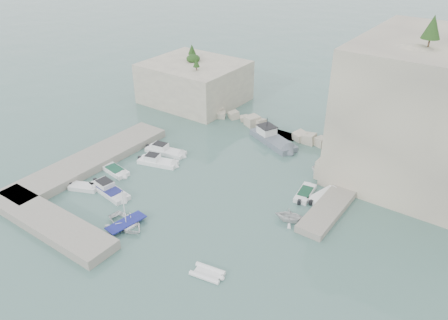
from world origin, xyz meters
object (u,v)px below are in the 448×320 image
Objects in this scene: rowboat at (127,226)px; tender_east_d at (327,180)px; tender_east_b at (305,195)px; motorboat_b at (158,164)px; motorboat_d at (110,193)px; tender_east_a at (289,221)px; motorboat_c at (115,172)px; motorboat_a at (166,153)px; motorboat_e at (84,189)px; tender_east_c at (324,198)px; inflatable_dinghy at (207,274)px; work_boat at (273,143)px.

tender_east_d reaches higher than rowboat.
motorboat_b is at bearing 95.29° from tender_east_b.
tender_east_a is at bearing 29.00° from motorboat_d.
motorboat_c is 23.88m from tender_east_a.
motorboat_b and motorboat_d have the same top height.
motorboat_e is (-1.93, -12.70, 0.00)m from motorboat_a.
rowboat is at bearing 153.89° from tender_east_c.
motorboat_a is 22.98m from tender_east_c.
tender_east_a is 0.75× the size of tender_east_d.
motorboat_d is 7.26m from rowboat.
tender_east_d is (-0.18, 10.37, 0.00)m from tender_east_a.
motorboat_b is 20.10m from tender_east_b.
inflatable_dinghy is at bearing -30.66° from motorboat_e.
motorboat_c is 22.54m from inflatable_dinghy.
rowboat is at bearing 133.59° from tender_east_b.
tender_east_a is at bearing -30.33° from work_boat.
motorboat_c is 27.44m from tender_east_d.
tender_east_d is at bearing 33.60° from tender_east_c.
inflatable_dinghy is at bearing -4.33° from motorboat_d.
work_boat is (-10.92, 15.28, 0.00)m from tender_east_a.
inflatable_dinghy is 0.36× the size of work_boat.
motorboat_e is 9.87m from rowboat.
motorboat_a is 1.38× the size of tender_east_b.
rowboat is 21.14m from tender_east_b.
rowboat reaches higher than tender_east_c.
inflatable_dinghy is at bearing -176.34° from tender_east_c.
motorboat_a is 1.32× the size of rowboat.
tender_east_d is at bearing 7.14° from motorboat_a.
motorboat_b is 10.31m from motorboat_e.
tender_east_c is at bearing -1.93° from motorboat_b.
tender_east_d is at bearing 40.06° from motorboat_c.
work_boat is (-8.54, 27.02, 0.00)m from inflatable_dinghy.
tender_east_b is 13.95m from work_boat.
inflatable_dinghy is (11.56, -0.68, 0.00)m from rowboat.
work_boat is (3.01, 26.34, 0.00)m from rowboat.
tender_east_a is (21.64, -3.74, 0.00)m from motorboat_a.
inflatable_dinghy is at bearing 150.15° from tender_east_a.
inflatable_dinghy is at bearing 175.26° from tender_east_d.
motorboat_a is 0.70× the size of work_boat.
tender_east_b and tender_east_c have the same top height.
motorboat_b is 22.37m from tender_east_d.
tender_east_b is (22.69, 14.54, 0.00)m from motorboat_e.
motorboat_c is at bearing 104.61° from tender_east_b.
motorboat_b is 8.56m from motorboat_d.
motorboat_b is 17.28m from work_boat.
motorboat_a is 1.28× the size of tender_east_c.
motorboat_e is at bearing 162.74° from inflatable_dinghy.
rowboat is at bearing -72.50° from motorboat_a.
motorboat_d is 23.59m from tender_east_b.
motorboat_c is (-1.90, -7.75, 0.00)m from motorboat_a.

